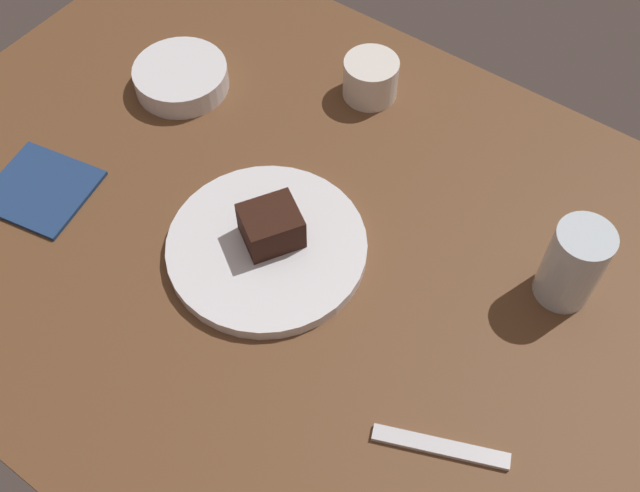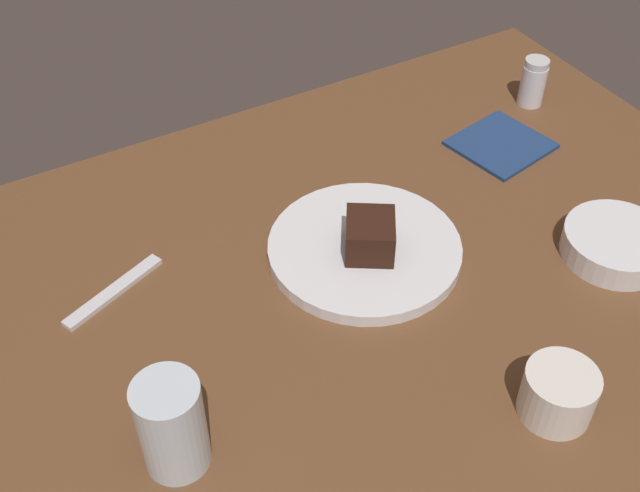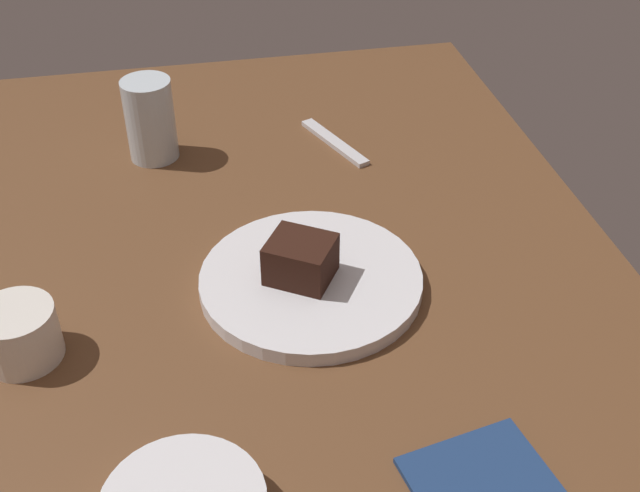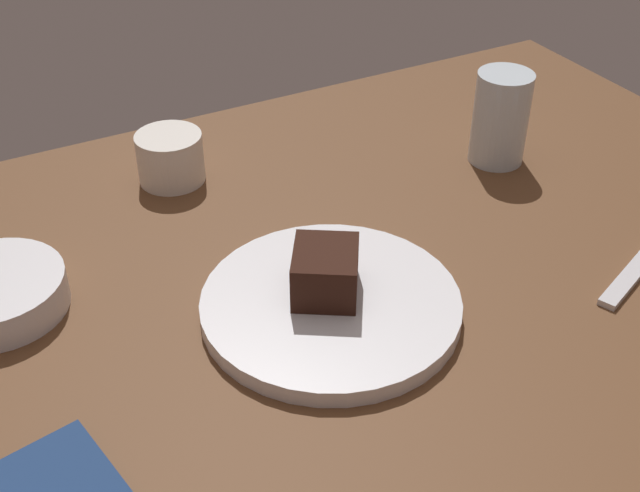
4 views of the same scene
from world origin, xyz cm
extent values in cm
cube|color=brown|center=(0.00, 0.00, 1.50)|extent=(120.00, 84.00, 3.00)
cylinder|color=silver|center=(-3.24, -3.78, 3.89)|extent=(25.52, 25.52, 1.79)
cube|color=black|center=(-3.23, -2.64, 7.22)|extent=(9.01, 9.28, 4.87)
cylinder|color=silver|center=(-45.80, -20.98, 6.40)|extent=(4.07, 4.07, 6.80)
cylinder|color=silver|center=(-45.80, -20.98, 10.40)|extent=(3.86, 3.86, 1.20)
cylinder|color=silver|center=(29.80, 12.76, 8.86)|extent=(6.92, 6.92, 11.73)
cylinder|color=silver|center=(-31.89, 12.36, 4.79)|extent=(13.92, 13.92, 3.58)
cylinder|color=silver|center=(-8.26, 27.46, 6.05)|extent=(8.04, 8.04, 6.11)
cube|color=silver|center=(27.94, -13.21, 3.35)|extent=(14.54, 7.41, 0.70)
cube|color=navy|center=(-34.16, -13.84, 3.30)|extent=(15.28, 14.66, 0.60)
camera|label=1|loc=(33.66, -43.61, 83.27)|focal=42.43mm
camera|label=2|loc=(39.34, 59.70, 76.66)|focal=45.00mm
camera|label=3|loc=(-72.93, 9.05, 63.08)|focal=45.26mm
camera|label=4|loc=(-33.41, -57.95, 55.77)|focal=46.35mm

